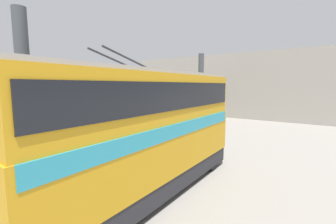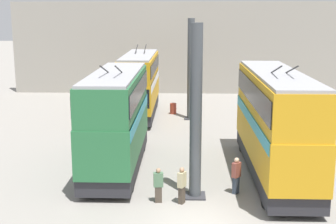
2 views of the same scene
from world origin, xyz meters
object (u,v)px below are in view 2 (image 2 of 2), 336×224
Objects in this scene: person_by_right_row at (158,184)px; bus_right_near at (116,115)px; person_aisle_midway at (196,116)px; bus_left_near at (275,118)px; bus_right_far at (140,81)px; person_by_left_row at (236,175)px; person_aisle_foreground at (182,185)px; oil_drum at (173,109)px.

bus_right_near is at bearing -157.99° from person_by_right_row.
person_by_right_row is 13.49m from person_aisle_midway.
person_by_right_row is (-3.66, 5.66, -2.19)m from bus_left_near.
person_by_left_row is (-16.43, -5.94, -1.91)m from bus_right_far.
person_aisle_midway is (9.69, 3.70, -2.05)m from bus_left_near.
bus_right_far is 5.94× the size of person_by_left_row.
oil_drum is at bearing -59.82° from person_aisle_foreground.
bus_right_far is at bearing 0.00° from bus_right_near.
person_by_left_row is 1.04× the size of person_aisle_foreground.
person_by_right_row is at bearing -117.81° from person_aisle_midway.
person_by_right_row is at bearing 22.51° from person_aisle_foreground.
bus_left_near is at bearing 90.57° from person_by_left_row.
bus_left_near reaches higher than bus_right_near.
person_aisle_midway is (8.89, -4.39, -1.97)m from bus_right_near.
person_by_left_row is (1.13, -3.50, 0.09)m from person_by_right_row.
person_by_left_row is at bearing -160.14° from bus_right_far.
person_by_right_row is 0.95× the size of person_aisle_foreground.
bus_left_near is 12.79× the size of oil_drum.
person_aisle_midway is at bearing 138.29° from person_by_left_row.
bus_left_near reaches higher than bus_right_far.
person_aisle_midway is 12.31m from person_by_left_row.
bus_left_near is 7.09m from person_by_right_row.
person_by_left_row is (-12.22, -1.54, -0.05)m from person_aisle_midway.
oil_drum is (18.36, -0.23, -0.38)m from person_by_right_row.
bus_left_near is at bearing 116.26° from person_by_right_row.
bus_right_far is 17.57m from person_by_left_row.
person_by_right_row is 18.37m from oil_drum.
bus_right_far is 3.66m from oil_drum.
bus_left_near reaches higher than person_by_right_row.
bus_right_near is 7.10m from person_by_left_row.
bus_right_near reaches higher than oil_drum.
bus_right_near is at bearing -168.22° from person_by_left_row.
oil_drum is (5.02, 1.73, -0.53)m from person_aisle_midway.
bus_right_far is (13.10, 0.00, -0.11)m from bus_right_near.
bus_right_far is (13.90, 8.09, -0.19)m from bus_left_near.
person_aisle_midway is 2.06× the size of oil_drum.
bus_right_near reaches higher than person_aisle_foreground.
bus_right_near is 5.80× the size of person_aisle_foreground.
bus_left_near is 15.89m from oil_drum.
oil_drum is (17.23, 3.27, -0.47)m from person_by_left_row.
bus_left_near is at bearing -113.33° from person_aisle_foreground.
bus_right_near reaches higher than person_aisle_midway.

